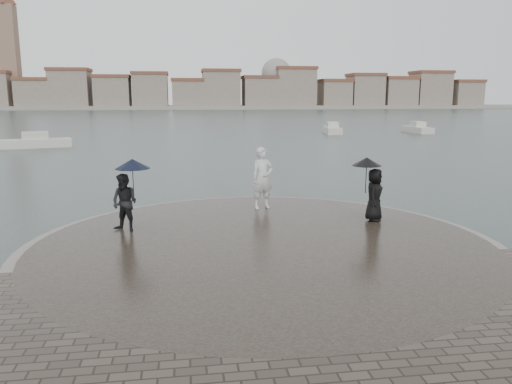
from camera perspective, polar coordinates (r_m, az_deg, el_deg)
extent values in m
plane|color=#2B3835|center=(10.06, 4.08, -13.32)|extent=(400.00, 400.00, 0.00)
cylinder|color=gray|center=(13.22, 0.82, -6.55)|extent=(12.50, 12.50, 0.32)
cylinder|color=#2D261E|center=(13.21, 0.82, -6.47)|extent=(11.90, 11.90, 0.36)
imported|color=silver|center=(16.88, 0.75, 1.61)|extent=(0.86, 0.67, 2.08)
imported|color=black|center=(14.53, -14.78, -1.18)|extent=(1.00, 0.93, 1.63)
cylinder|color=black|center=(14.50, -13.85, 0.99)|extent=(0.02, 0.02, 0.90)
cone|color=black|center=(14.42, -13.95, 3.15)|extent=(1.01, 1.01, 0.28)
imported|color=black|center=(15.64, 13.37, -0.31)|extent=(0.84, 0.94, 1.61)
cylinder|color=black|center=(15.55, 12.46, 1.52)|extent=(0.02, 0.02, 0.90)
cone|color=black|center=(15.48, 12.54, 3.42)|extent=(0.92, 0.92, 0.26)
cube|color=gray|center=(172.00, -7.78, 9.57)|extent=(260.00, 20.00, 1.20)
cube|color=gray|center=(175.10, -23.96, 10.05)|extent=(10.00, 10.00, 9.00)
cube|color=brown|center=(175.18, -24.09, 11.68)|extent=(10.60, 10.60, 1.00)
cube|color=gray|center=(172.55, -20.42, 10.80)|extent=(12.00, 10.00, 12.00)
cube|color=brown|center=(172.74, -20.56, 12.95)|extent=(12.60, 10.60, 1.00)
cube|color=gray|center=(170.38, -16.04, 10.73)|extent=(11.00, 10.00, 10.00)
cube|color=brown|center=(170.50, -16.14, 12.57)|extent=(11.60, 10.60, 1.00)
cube|color=gray|center=(169.25, -11.95, 11.08)|extent=(11.00, 10.00, 11.00)
cube|color=brown|center=(169.41, -12.03, 13.11)|extent=(11.60, 10.60, 1.00)
cube|color=gray|center=(168.97, -7.80, 10.87)|extent=(10.00, 10.00, 9.00)
cube|color=brown|center=(169.05, -7.84, 12.57)|extent=(10.60, 10.60, 1.00)
cube|color=gray|center=(169.46, -4.02, 11.45)|extent=(12.00, 10.00, 12.00)
cube|color=brown|center=(169.66, -4.05, 13.65)|extent=(12.60, 10.60, 1.00)
cube|color=gray|center=(170.95, 0.42, 11.14)|extent=(11.00, 10.00, 10.00)
cube|color=brown|center=(171.06, 0.42, 12.98)|extent=(11.60, 10.60, 1.00)
cube|color=gray|center=(173.19, 4.43, 11.60)|extent=(13.00, 10.00, 13.00)
cube|color=brown|center=(173.43, 4.46, 13.91)|extent=(13.60, 10.60, 1.00)
cube|color=gray|center=(176.78, 8.93, 10.84)|extent=(10.00, 10.00, 9.00)
cube|color=brown|center=(176.86, 8.98, 12.46)|extent=(10.60, 10.60, 1.00)
cube|color=gray|center=(180.33, 12.34, 11.04)|extent=(11.00, 10.00, 11.00)
cube|color=brown|center=(180.47, 12.42, 12.94)|extent=(11.60, 10.60, 1.00)
cube|color=gray|center=(184.86, 15.88, 10.71)|extent=(11.00, 10.00, 10.00)
cube|color=brown|center=(184.97, 15.97, 12.41)|extent=(11.60, 10.60, 1.00)
cube|color=gray|center=(190.05, 19.26, 10.82)|extent=(12.00, 10.00, 12.00)
cube|color=brown|center=(190.23, 19.39, 12.77)|extent=(12.60, 10.60, 1.00)
cube|color=gray|center=(196.34, 22.65, 10.13)|extent=(10.00, 10.00, 9.00)
cube|color=brown|center=(196.41, 22.76, 11.59)|extent=(10.60, 10.60, 1.00)
cube|color=#846654|center=(179.37, -26.29, 13.55)|extent=(5.00, 5.00, 32.00)
sphere|color=gray|center=(174.10, 2.33, 13.43)|extent=(10.00, 10.00, 10.00)
cube|color=beige|center=(61.24, 17.95, 6.70)|extent=(1.73, 5.54, 0.90)
cube|color=beige|center=(61.21, 17.98, 7.26)|extent=(1.25, 2.03, 0.90)
cube|color=beige|center=(44.86, -23.87, 4.98)|extent=(5.73, 3.05, 0.90)
cube|color=beige|center=(44.81, -23.93, 5.74)|extent=(2.25, 1.70, 0.90)
cube|color=beige|center=(57.89, 8.70, 6.89)|extent=(2.46, 5.68, 0.90)
cube|color=beige|center=(57.86, 8.71, 7.48)|extent=(1.50, 2.17, 0.90)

